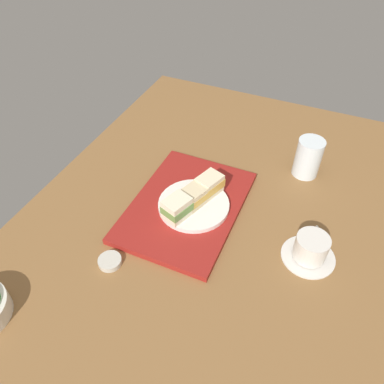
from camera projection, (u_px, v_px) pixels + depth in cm
name	position (u px, v px, depth cm)	size (l,w,h in cm)	color
ground_plane	(209.00, 222.00, 104.24)	(140.00, 100.00, 3.00)	brown
serving_tray	(186.00, 206.00, 105.47)	(40.60, 28.77, 1.79)	maroon
sandwich_plate	(194.00, 205.00, 103.62)	(19.70, 19.70, 1.33)	white
sandwich_near	(209.00, 184.00, 104.62)	(8.74, 7.58, 5.46)	beige
sandwich_middle	(194.00, 197.00, 101.38)	(8.44, 7.45, 5.13)	beige
sandwich_far	(177.00, 208.00, 97.77)	(8.43, 7.58, 5.89)	#EFE5C1
coffee_cup	(311.00, 249.00, 91.76)	(13.56, 13.40, 7.13)	silver
drinking_glass	(308.00, 158.00, 112.87)	(7.86, 7.86, 12.17)	silver
small_sauce_dish	(110.00, 261.00, 92.08)	(5.80, 5.80, 1.49)	beige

